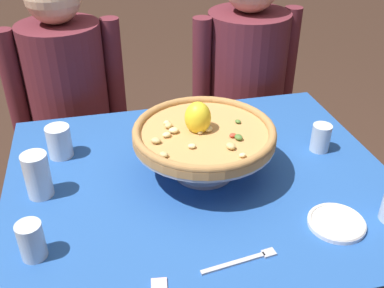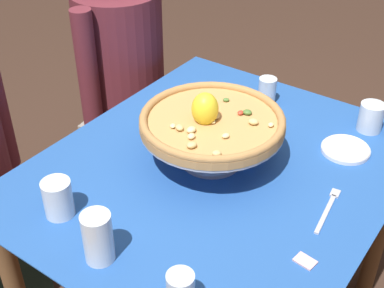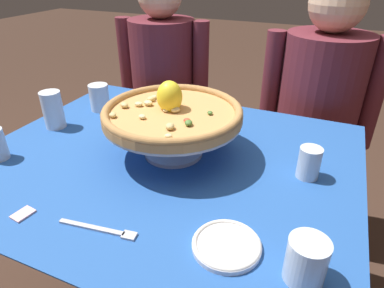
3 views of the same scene
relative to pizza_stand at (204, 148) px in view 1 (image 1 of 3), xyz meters
name	(u,v)px [view 1 (image 1 of 3)]	position (x,y,z in m)	size (l,w,h in m)	color
dining_table	(201,207)	(-0.02, -0.03, -0.20)	(1.15, 0.97, 0.75)	brown
pizza_stand	(204,148)	(0.00, 0.00, 0.00)	(0.42, 0.42, 0.12)	#B7B7C1
pizza	(204,132)	(0.00, 0.00, 0.06)	(0.42, 0.42, 0.11)	tan
water_glass_back_left	(60,143)	(-0.43, 0.19, -0.04)	(0.08, 0.08, 0.11)	white
water_glass_front_left	(32,243)	(-0.48, -0.24, -0.05)	(0.06, 0.06, 0.10)	silver
water_glass_side_left	(38,178)	(-0.48, 0.00, -0.03)	(0.07, 0.07, 0.13)	white
water_glass_side_right	(321,139)	(0.40, 0.04, -0.05)	(0.06, 0.06, 0.09)	silver
side_plate	(337,222)	(0.28, -0.31, -0.08)	(0.15, 0.15, 0.02)	white
dinner_fork	(243,260)	(0.00, -0.38, -0.09)	(0.19, 0.04, 0.01)	#B7B7C1
sugar_packet	(159,287)	(-0.21, -0.41, -0.09)	(0.05, 0.04, 0.01)	beige
diner_left	(72,120)	(-0.41, 0.71, -0.24)	(0.49, 0.37, 1.24)	#1E3833
diner_right	(244,99)	(0.38, 0.71, -0.22)	(0.51, 0.40, 1.25)	gray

